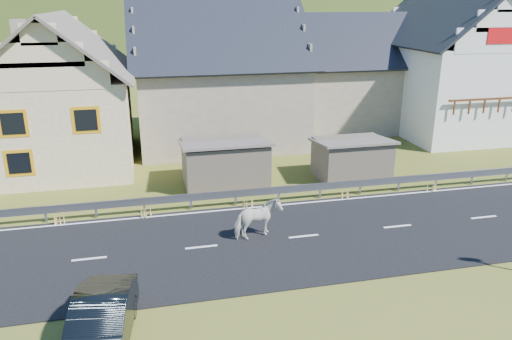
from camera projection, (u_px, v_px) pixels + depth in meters
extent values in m
plane|color=#464E16|center=(304.00, 237.00, 19.43)|extent=(160.00, 160.00, 0.00)
cube|color=black|center=(304.00, 237.00, 19.42)|extent=(60.00, 7.00, 0.04)
cube|color=silver|center=(304.00, 236.00, 19.41)|extent=(60.00, 6.60, 0.01)
cube|color=#93969B|center=(279.00, 190.00, 22.63)|extent=(28.00, 0.08, 0.34)
cube|color=#93969B|center=(46.00, 215.00, 20.61)|extent=(0.10, 0.06, 0.70)
cube|color=#93969B|center=(96.00, 210.00, 21.03)|extent=(0.10, 0.06, 0.70)
cube|color=#93969B|center=(144.00, 206.00, 21.46)|extent=(0.10, 0.06, 0.70)
cube|color=#93969B|center=(191.00, 202.00, 21.88)|extent=(0.10, 0.06, 0.70)
cube|color=#93969B|center=(236.00, 198.00, 22.30)|extent=(0.10, 0.06, 0.70)
cube|color=#93969B|center=(279.00, 195.00, 22.73)|extent=(0.10, 0.06, 0.70)
cube|color=#93969B|center=(320.00, 191.00, 23.15)|extent=(0.10, 0.06, 0.70)
cube|color=#93969B|center=(360.00, 188.00, 23.57)|extent=(0.10, 0.06, 0.70)
cube|color=#93969B|center=(399.00, 184.00, 24.00)|extent=(0.10, 0.06, 0.70)
cube|color=#93969B|center=(436.00, 181.00, 24.42)|extent=(0.10, 0.06, 0.70)
cube|color=#93969B|center=(472.00, 178.00, 24.84)|extent=(0.10, 0.06, 0.70)
cube|color=#93969B|center=(507.00, 175.00, 25.27)|extent=(0.10, 0.06, 0.70)
cube|color=#706252|center=(225.00, 163.00, 24.64)|extent=(4.30, 3.30, 2.40)
cube|color=#706252|center=(351.00, 159.00, 25.59)|extent=(3.80, 2.90, 2.20)
cube|color=#FCE1AE|center=(65.00, 119.00, 27.57)|extent=(7.00, 9.00, 5.00)
cube|color=orange|center=(13.00, 124.00, 22.79)|extent=(1.30, 0.12, 1.30)
cube|color=orange|center=(86.00, 120.00, 23.46)|extent=(1.30, 0.12, 1.30)
cube|color=orange|center=(19.00, 163.00, 23.40)|extent=(1.30, 0.12, 1.30)
cube|color=tan|center=(21.00, 42.00, 27.21)|extent=(0.70, 0.70, 2.40)
cube|color=tan|center=(218.00, 102.00, 32.24)|extent=(10.00, 9.00, 5.00)
cube|color=tan|center=(350.00, 93.00, 36.26)|extent=(9.00, 8.00, 4.60)
cube|color=silver|center=(448.00, 87.00, 34.54)|extent=(8.00, 10.00, 6.00)
cube|color=red|center=(507.00, 36.00, 28.67)|extent=(2.60, 0.06, 0.90)
cube|color=#593317|center=(500.00, 98.00, 29.63)|extent=(6.80, 0.12, 0.12)
ellipsoid|color=#213F14|center=(169.00, 78.00, 192.93)|extent=(440.00, 280.00, 260.00)
imported|color=silver|center=(258.00, 219.00, 19.10)|extent=(1.28, 1.96, 1.53)
imported|color=black|center=(100.00, 325.00, 13.07)|extent=(1.96, 4.35, 1.38)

